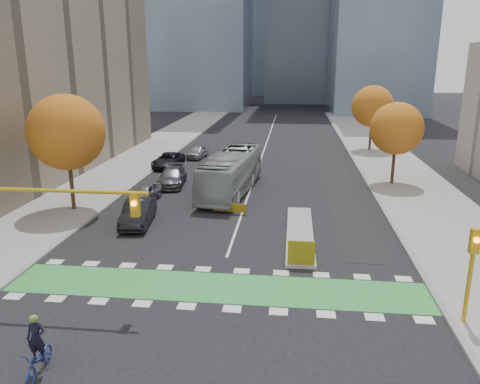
% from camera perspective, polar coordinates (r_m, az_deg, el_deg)
% --- Properties ---
extents(ground, '(300.00, 300.00, 0.00)m').
position_cam_1_polar(ground, '(21.26, -3.58, -13.36)').
color(ground, black).
rests_on(ground, ground).
extents(sidewalk_west, '(7.00, 120.00, 0.15)m').
position_cam_1_polar(sidewalk_west, '(43.07, -16.81, 1.24)').
color(sidewalk_west, gray).
rests_on(sidewalk_west, ground).
extents(sidewalk_east, '(7.00, 120.00, 0.15)m').
position_cam_1_polar(sidewalk_east, '(40.90, 20.57, 0.16)').
color(sidewalk_east, gray).
rests_on(sidewalk_east, ground).
extents(curb_west, '(0.30, 120.00, 0.16)m').
position_cam_1_polar(curb_west, '(41.82, -12.40, 1.13)').
color(curb_west, gray).
rests_on(curb_west, ground).
extents(curb_east, '(0.30, 120.00, 0.16)m').
position_cam_1_polar(curb_east, '(40.18, 15.74, 0.31)').
color(curb_east, gray).
rests_on(curb_east, ground).
extents(bike_crossing, '(20.00, 3.00, 0.01)m').
position_cam_1_polar(bike_crossing, '(22.56, -2.91, -11.52)').
color(bike_crossing, green).
rests_on(bike_crossing, ground).
extents(centre_line, '(0.15, 70.00, 0.01)m').
position_cam_1_polar(centre_line, '(59.29, 3.12, 5.63)').
color(centre_line, silver).
rests_on(centre_line, ground).
extents(bike_lane_paint, '(2.50, 50.00, 0.01)m').
position_cam_1_polar(bike_lane_paint, '(49.55, 11.12, 3.37)').
color(bike_lane_paint, black).
rests_on(bike_lane_paint, ground).
extents(median_island, '(1.60, 10.00, 0.16)m').
position_cam_1_polar(median_island, '(29.15, 7.31, -5.01)').
color(median_island, gray).
rests_on(median_island, ground).
extents(hazard_board, '(1.40, 0.12, 1.30)m').
position_cam_1_polar(hazard_board, '(24.42, 7.49, -7.38)').
color(hazard_board, yellow).
rests_on(hazard_board, median_island).
extents(tree_west, '(5.20, 5.20, 8.22)m').
position_cam_1_polar(tree_west, '(34.29, -20.40, 6.83)').
color(tree_west, '#332114').
rests_on(tree_west, ground).
extents(tree_east_near, '(4.40, 4.40, 7.08)m').
position_cam_1_polar(tree_east_near, '(41.56, 18.54, 7.34)').
color(tree_east_near, '#332114').
rests_on(tree_east_near, ground).
extents(tree_east_far, '(4.80, 4.80, 7.65)m').
position_cam_1_polar(tree_east_far, '(57.25, 15.86, 10.00)').
color(tree_east_far, '#332114').
rests_on(tree_east_far, ground).
extents(traffic_signal_west, '(8.53, 0.56, 5.20)m').
position_cam_1_polar(traffic_signal_west, '(21.98, -24.85, -2.41)').
color(traffic_signal_west, '#BF9914').
rests_on(traffic_signal_west, ground).
extents(traffic_signal_east, '(0.35, 0.43, 4.10)m').
position_cam_1_polar(traffic_signal_east, '(20.60, 26.43, -7.63)').
color(traffic_signal_east, '#BF9914').
rests_on(traffic_signal_east, ground).
extents(cyclist, '(0.85, 1.99, 2.24)m').
position_cam_1_polar(cyclist, '(18.08, -23.37, -17.69)').
color(cyclist, navy).
rests_on(cyclist, ground).
extents(bus, '(4.06, 12.05, 3.29)m').
position_cam_1_polar(bus, '(37.81, -1.08, 2.42)').
color(bus, '#999EA0').
rests_on(bus, ground).
extents(parked_car_a, '(2.03, 4.16, 1.37)m').
position_cam_1_polar(parked_car_a, '(36.14, -11.60, -0.10)').
color(parked_car_a, gray).
rests_on(parked_car_a, ground).
extents(parked_car_b, '(2.21, 4.93, 1.57)m').
position_cam_1_polar(parked_car_b, '(31.21, -12.32, -2.47)').
color(parked_car_b, black).
rests_on(parked_car_b, ground).
extents(parked_car_c, '(2.60, 5.34, 1.50)m').
position_cam_1_polar(parked_car_c, '(40.51, -8.28, 1.85)').
color(parked_car_c, '#4E4E53').
rests_on(parked_car_c, ground).
extents(parked_car_d, '(2.60, 5.20, 1.42)m').
position_cam_1_polar(parked_car_d, '(47.64, -8.75, 3.86)').
color(parked_car_d, black).
rests_on(parked_car_d, ground).
extents(parked_car_e, '(2.12, 4.19, 1.37)m').
position_cam_1_polar(parked_car_e, '(51.95, -5.18, 4.93)').
color(parked_car_e, '#9E9EA3').
rests_on(parked_car_e, ground).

